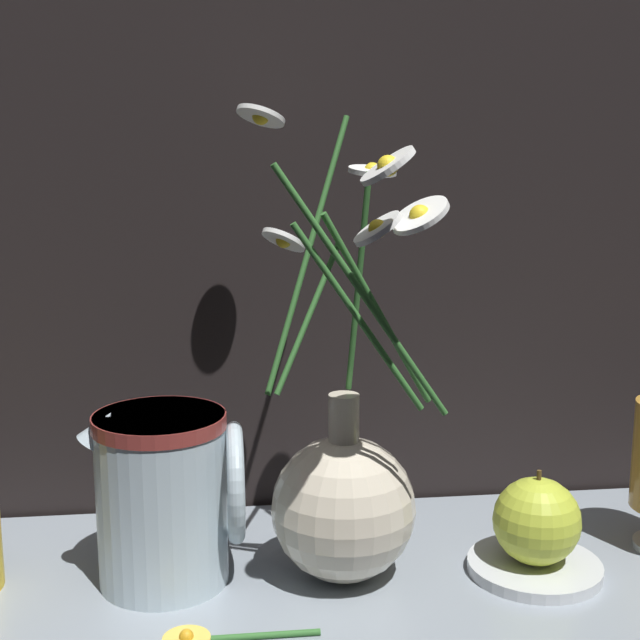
% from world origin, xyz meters
% --- Properties ---
extents(ground_plane, '(6.00, 6.00, 0.00)m').
position_xyz_m(ground_plane, '(0.00, 0.00, 0.00)').
color(ground_plane, black).
extents(shelf, '(0.82, 0.28, 0.01)m').
position_xyz_m(shelf, '(0.00, 0.00, 0.01)').
color(shelf, gray).
rests_on(shelf, ground_plane).
extents(vase_with_flowers, '(0.16, 0.25, 0.40)m').
position_xyz_m(vase_with_flowers, '(0.03, -0.02, 0.09)').
color(vase_with_flowers, beige).
rests_on(vase_with_flowers, shelf).
extents(ceramic_pitcher, '(0.13, 0.11, 0.16)m').
position_xyz_m(ceramic_pitcher, '(-0.12, -0.01, 0.09)').
color(ceramic_pitcher, silver).
rests_on(ceramic_pitcher, shelf).
extents(saucer_plate, '(0.12, 0.12, 0.01)m').
position_xyz_m(saucer_plate, '(0.19, -0.03, 0.02)').
color(saucer_plate, silver).
rests_on(saucer_plate, shelf).
extents(orange_fruit, '(0.08, 0.08, 0.08)m').
position_xyz_m(orange_fruit, '(0.19, -0.03, 0.06)').
color(orange_fruit, '#B7C638').
rests_on(orange_fruit, saucer_plate).
extents(loose_daisy, '(0.12, 0.04, 0.01)m').
position_xyz_m(loose_daisy, '(-0.09, -0.11, 0.02)').
color(loose_daisy, '#336B2D').
rests_on(loose_daisy, shelf).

